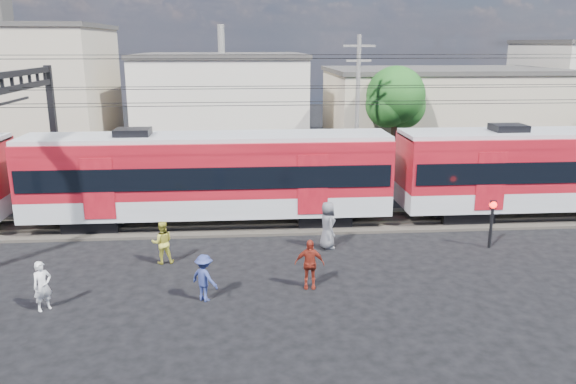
# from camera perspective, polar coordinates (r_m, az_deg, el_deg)

# --- Properties ---
(ground) EXTENTS (120.00, 120.00, 0.00)m
(ground) POSITION_cam_1_polar(r_m,az_deg,el_deg) (18.37, -2.82, -11.10)
(ground) COLOR black
(ground) RESTS_ON ground
(track_bed) EXTENTS (70.00, 3.40, 0.12)m
(track_bed) POSITION_cam_1_polar(r_m,az_deg,el_deg) (25.78, -3.36, -3.18)
(track_bed) COLOR #2D2823
(track_bed) RESTS_ON ground
(rail_near) EXTENTS (70.00, 0.12, 0.12)m
(rail_near) POSITION_cam_1_polar(r_m,az_deg,el_deg) (25.03, -3.33, -3.45)
(rail_near) COLOR #59544C
(rail_near) RESTS_ON track_bed
(rail_far) EXTENTS (70.00, 0.12, 0.12)m
(rail_far) POSITION_cam_1_polar(r_m,az_deg,el_deg) (26.46, -3.40, -2.43)
(rail_far) COLOR #59544C
(rail_far) RESTS_ON track_bed
(commuter_train) EXTENTS (50.30, 3.08, 4.17)m
(commuter_train) POSITION_cam_1_polar(r_m,az_deg,el_deg) (25.19, -7.56, 1.81)
(commuter_train) COLOR black
(commuter_train) RESTS_ON ground
(catenary) EXTENTS (70.00, 9.30, 7.52)m
(catenary) POSITION_cam_1_polar(r_m,az_deg,el_deg) (26.03, -23.12, 7.29)
(catenary) COLOR black
(catenary) RESTS_ON ground
(building_west) EXTENTS (14.28, 10.20, 9.30)m
(building_west) POSITION_cam_1_polar(r_m,az_deg,el_deg) (43.91, -27.01, 8.87)
(building_west) COLOR tan
(building_west) RESTS_ON ground
(building_midwest) EXTENTS (12.24, 12.24, 7.30)m
(building_midwest) POSITION_cam_1_polar(r_m,az_deg,el_deg) (43.76, -6.62, 9.03)
(building_midwest) COLOR beige
(building_midwest) RESTS_ON ground
(building_mideast) EXTENTS (16.32, 10.20, 6.30)m
(building_mideast) POSITION_cam_1_polar(r_m,az_deg,el_deg) (43.27, 15.15, 7.89)
(building_mideast) COLOR tan
(building_mideast) RESTS_ON ground
(utility_pole_mid) EXTENTS (1.80, 0.24, 8.50)m
(utility_pole_mid) POSITION_cam_1_polar(r_m,az_deg,el_deg) (32.34, 7.05, 8.55)
(utility_pole_mid) COLOR slate
(utility_pole_mid) RESTS_ON ground
(tree_near) EXTENTS (3.82, 3.64, 6.72)m
(tree_near) POSITION_cam_1_polar(r_m,az_deg,el_deg) (36.06, 11.12, 9.23)
(tree_near) COLOR #382619
(tree_near) RESTS_ON ground
(pedestrian_a) EXTENTS (0.68, 0.67, 1.59)m
(pedestrian_a) POSITION_cam_1_polar(r_m,az_deg,el_deg) (19.11, -23.68, -8.73)
(pedestrian_a) COLOR silver
(pedestrian_a) RESTS_ON ground
(pedestrian_b) EXTENTS (0.89, 0.75, 1.64)m
(pedestrian_b) POSITION_cam_1_polar(r_m,az_deg,el_deg) (21.61, -12.65, -5.01)
(pedestrian_b) COLOR gold
(pedestrian_b) RESTS_ON ground
(pedestrian_c) EXTENTS (1.14, 1.08, 1.55)m
(pedestrian_c) POSITION_cam_1_polar(r_m,az_deg,el_deg) (18.35, -8.50, -8.62)
(pedestrian_c) COLOR navy
(pedestrian_c) RESTS_ON ground
(pedestrian_d) EXTENTS (1.05, 0.53, 1.72)m
(pedestrian_d) POSITION_cam_1_polar(r_m,az_deg,el_deg) (19.02, 2.19, -7.31)
(pedestrian_d) COLOR maroon
(pedestrian_d) RESTS_ON ground
(pedestrian_e) EXTENTS (0.80, 1.05, 1.94)m
(pedestrian_e) POSITION_cam_1_polar(r_m,az_deg,el_deg) (22.60, 4.03, -3.39)
(pedestrian_e) COLOR #535459
(pedestrian_e) RESTS_ON ground
(crossing_signal) EXTENTS (0.29, 0.29, 1.99)m
(crossing_signal) POSITION_cam_1_polar(r_m,az_deg,el_deg) (23.92, 20.03, -2.21)
(crossing_signal) COLOR black
(crossing_signal) RESTS_ON ground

